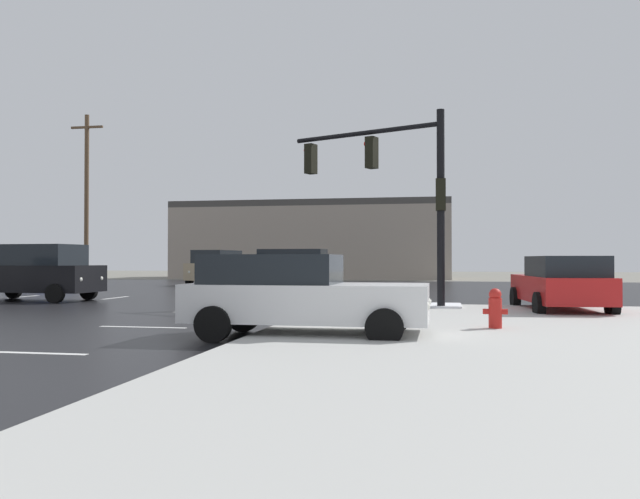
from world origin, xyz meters
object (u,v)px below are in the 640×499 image
suv_tan (217,267)px  traffic_signal_mast (396,178)px  suv_black (33,271)px  utility_pole_distant (87,195)px  sedan_blue (46,272)px  fire_hydrant (495,308)px  sedan_white (298,294)px  suv_green (293,268)px  sedan_red (561,283)px

suv_tan → traffic_signal_mast: bearing=38.2°
suv_tan → suv_black: same height
suv_tan → utility_pole_distant: bearing=-99.0°
sedan_blue → utility_pole_distant: size_ratio=0.43×
fire_hydrant → utility_pole_distant: 34.75m
sedan_white → suv_green: (-4.96, 20.99, 0.24)m
fire_hydrant → traffic_signal_mast: bearing=112.0°
sedan_blue → utility_pole_distant: utility_pole_distant is taller
traffic_signal_mast → suv_black: (-13.23, 1.98, -2.83)m
sedan_red → traffic_signal_mast: bearing=79.6°
traffic_signal_mast → sedan_blue: traffic_signal_mast is taller
fire_hydrant → suv_black: size_ratio=0.16×
suv_tan → sedan_white: suv_tan is taller
sedan_white → sedan_red: 9.00m
traffic_signal_mast → utility_pole_distant: utility_pole_distant is taller
suv_black → sedan_red: bearing=-4.3°
suv_black → sedan_blue: bearing=124.7°
sedan_blue → suv_black: 11.00m
fire_hydrant → suv_tan: size_ratio=0.16×
suv_green → sedan_red: bearing=-50.9°
fire_hydrant → suv_green: 21.43m
traffic_signal_mast → utility_pole_distant: (-21.23, 19.15, 1.74)m
fire_hydrant → sedan_blue: 27.39m
sedan_red → utility_pole_distant: utility_pole_distant is taller
sedan_white → utility_pole_distant: (-19.88, 26.40, 4.81)m
fire_hydrant → sedan_red: bearing=68.1°
sedan_blue → utility_pole_distant: bearing=-169.4°
fire_hydrant → suv_black: 17.45m
suv_black → sedan_red: size_ratio=1.06×
suv_tan → sedan_blue: bearing=-49.0°
fire_hydrant → suv_black: (-15.59, 7.83, 0.55)m
suv_tan → sedan_white: (10.23, -24.19, -0.24)m
fire_hydrant → sedan_blue: sedan_blue is taller
sedan_white → suv_black: bearing=142.2°
fire_hydrant → sedan_white: 3.98m
fire_hydrant → suv_green: size_ratio=0.16×
suv_green → sedan_white: bearing=-75.0°
sedan_blue → sedan_red: same height
sedan_blue → sedan_white: (17.57, -18.63, 0.00)m
utility_pole_distant → suv_green: bearing=-19.9°
sedan_white → sedan_blue: bearing=133.3°
suv_green → utility_pole_distant: size_ratio=0.45×
traffic_signal_mast → suv_black: bearing=14.3°
traffic_signal_mast → suv_tan: 20.72m
suv_tan → suv_green: size_ratio=1.01×
suv_tan → suv_green: 6.16m
sedan_blue → sedan_red: (23.46, -11.83, 0.00)m
suv_green → sedan_red: suv_green is taller
sedan_blue → suv_tan: bearing=121.2°
sedan_blue → sedan_red: bearing=57.4°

